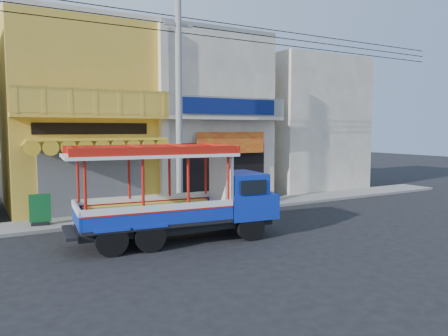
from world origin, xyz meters
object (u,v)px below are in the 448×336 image
object	(u,v)px
potted_plant_c	(242,189)
green_sign	(40,212)
potted_plant_b	(265,190)
utility_pole	(182,91)
songthaew_truck	(190,195)
potted_plant_a	(245,193)

from	to	relation	value
potted_plant_c	green_sign	bearing A→B (deg)	-86.40
potted_plant_b	utility_pole	bearing A→B (deg)	68.13
green_sign	potted_plant_c	size ratio (longest dim) A/B	1.00
songthaew_truck	potted_plant_c	distance (m)	7.17
songthaew_truck	green_sign	distance (m)	5.77
songthaew_truck	potted_plant_a	bearing A→B (deg)	40.71
potted_plant_a	potted_plant_b	world-z (taller)	potted_plant_b
songthaew_truck	potted_plant_b	xyz separation A→B (m)	(5.87, 4.15, -0.80)
potted_plant_b	green_sign	bearing A→B (deg)	60.92
songthaew_truck	potted_plant_c	bearing A→B (deg)	43.86
potted_plant_a	potted_plant_c	xyz separation A→B (m)	(0.44, 0.90, 0.02)
utility_pole	potted_plant_b	distance (m)	6.27
potted_plant_b	potted_plant_c	world-z (taller)	potted_plant_c
potted_plant_a	utility_pole	bearing A→B (deg)	148.70
potted_plant_b	potted_plant_c	size ratio (longest dim) A/B	0.98
potted_plant_b	potted_plant_c	xyz separation A→B (m)	(-0.74, 0.78, 0.01)
utility_pole	potted_plant_a	world-z (taller)	utility_pole
songthaew_truck	utility_pole	bearing A→B (deg)	68.44
potted_plant_b	potted_plant_c	bearing A→B (deg)	14.30
songthaew_truck	green_sign	bearing A→B (deg)	133.38
utility_pole	potted_plant_c	bearing A→B (deg)	19.95
utility_pole	potted_plant_a	bearing A→B (deg)	7.88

